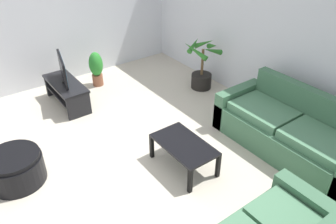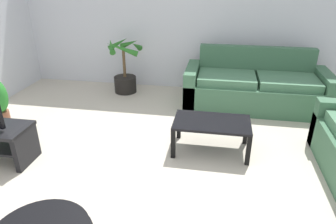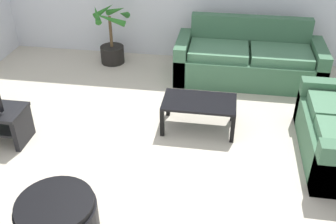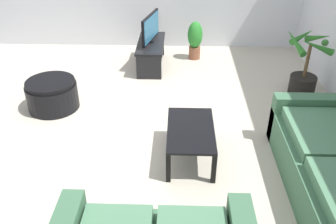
# 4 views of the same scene
# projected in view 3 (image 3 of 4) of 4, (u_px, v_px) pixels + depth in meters

# --- Properties ---
(ground_plane) EXTENTS (6.60, 6.60, 0.00)m
(ground_plane) POSITION_uv_depth(u_px,v_px,m) (141.00, 163.00, 4.44)
(ground_plane) COLOR beige
(couch_main) EXTENTS (2.20, 0.90, 0.90)m
(couch_main) POSITION_uv_depth(u_px,v_px,m) (248.00, 61.00, 6.03)
(couch_main) COLOR #3F6B4C
(couch_main) RESTS_ON ground
(coffee_table) EXTENTS (0.90, 0.53, 0.40)m
(coffee_table) POSITION_uv_depth(u_px,v_px,m) (199.00, 105.00, 4.86)
(coffee_table) COLOR black
(coffee_table) RESTS_ON ground
(potted_palm) EXTENTS (0.64, 0.67, 0.99)m
(potted_palm) POSITION_uv_depth(u_px,v_px,m) (112.00, 42.00, 6.50)
(potted_palm) COLOR black
(potted_palm) RESTS_ON ground
(ottoman) EXTENTS (0.71, 0.71, 0.42)m
(ottoman) POSITION_uv_depth(u_px,v_px,m) (58.00, 220.00, 3.46)
(ottoman) COLOR black
(ottoman) RESTS_ON ground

